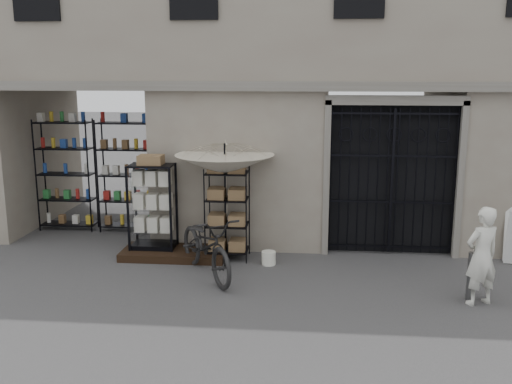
# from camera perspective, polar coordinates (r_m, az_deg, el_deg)

# --- Properties ---
(ground) EXTENTS (80.00, 80.00, 0.00)m
(ground) POSITION_cam_1_polar(r_m,az_deg,el_deg) (9.48, 4.10, -9.88)
(ground) COLOR black
(ground) RESTS_ON ground
(main_building) EXTENTS (14.00, 4.00, 9.00)m
(main_building) POSITION_cam_1_polar(r_m,az_deg,el_deg) (12.83, 4.83, 16.31)
(main_building) COLOR gray
(main_building) RESTS_ON ground
(shop_recess) EXTENTS (3.00, 1.70, 3.00)m
(shop_recess) POSITION_cam_1_polar(r_m,az_deg,el_deg) (12.66, -16.32, 2.30)
(shop_recess) COLOR black
(shop_recess) RESTS_ON ground
(shop_shelving) EXTENTS (2.70, 0.50, 2.50)m
(shop_shelving) POSITION_cam_1_polar(r_m,az_deg,el_deg) (13.18, -15.67, 1.60)
(shop_shelving) COLOR black
(shop_shelving) RESTS_ON ground
(iron_gate) EXTENTS (2.50, 0.21, 3.00)m
(iron_gate) POSITION_cam_1_polar(r_m,az_deg,el_deg) (11.37, 13.32, 1.41)
(iron_gate) COLOR black
(iron_gate) RESTS_ON ground
(step_platform) EXTENTS (2.00, 0.90, 0.15)m
(step_platform) POSITION_cam_1_polar(r_m,az_deg,el_deg) (11.20, -8.15, -6.07)
(step_platform) COLOR black
(step_platform) RESTS_ON ground
(display_cabinet) EXTENTS (0.82, 0.52, 1.78)m
(display_cabinet) POSITION_cam_1_polar(r_m,az_deg,el_deg) (11.17, -10.29, -1.87)
(display_cabinet) COLOR black
(display_cabinet) RESTS_ON step_platform
(wire_rack) EXTENTS (0.83, 0.64, 1.78)m
(wire_rack) POSITION_cam_1_polar(r_m,az_deg,el_deg) (10.82, -2.88, -2.24)
(wire_rack) COLOR black
(wire_rack) RESTS_ON ground
(market_umbrella) EXTENTS (2.11, 2.13, 2.65)m
(market_umbrella) POSITION_cam_1_polar(r_m,az_deg,el_deg) (10.69, -3.15, 3.28)
(market_umbrella) COLOR black
(market_umbrella) RESTS_ON ground
(white_bucket) EXTENTS (0.34, 0.34, 0.25)m
(white_bucket) POSITION_cam_1_polar(r_m,az_deg,el_deg) (10.66, 1.27, -6.61)
(white_bucket) COLOR silver
(white_bucket) RESTS_ON ground
(bicycle) EXTENTS (1.22, 1.34, 2.13)m
(bicycle) POSITION_cam_1_polar(r_m,az_deg,el_deg) (10.18, -4.94, -8.33)
(bicycle) COLOR black
(bicycle) RESTS_ON ground
(steel_bollard) EXTENTS (0.18, 0.18, 0.77)m
(steel_bollard) POSITION_cam_1_polar(r_m,az_deg,el_deg) (9.62, 20.76, -7.88)
(steel_bollard) COLOR #545555
(steel_bollard) RESTS_ON ground
(shopkeeper) EXTENTS (1.14, 1.65, 0.37)m
(shopkeeper) POSITION_cam_1_polar(r_m,az_deg,el_deg) (9.62, 21.28, -10.37)
(shopkeeper) COLOR silver
(shopkeeper) RESTS_ON ground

